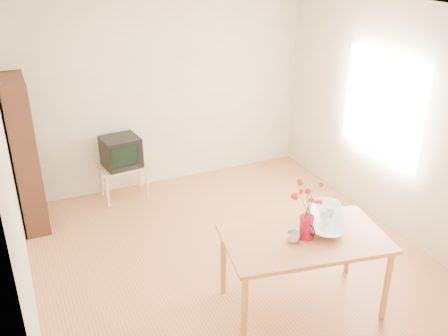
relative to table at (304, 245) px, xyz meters
name	(u,v)px	position (x,y,z in m)	size (l,w,h in m)	color
room	(239,151)	(-0.25, 0.83, 0.63)	(4.50, 4.50, 4.50)	#AF6F3E
table	(304,245)	(0.00, 0.00, 0.00)	(1.55, 1.05, 0.75)	#C67944
tv_stand	(123,171)	(-0.98, 2.80, -0.28)	(0.60, 0.45, 0.46)	#DDAF7C
bookshelf	(25,160)	(-2.13, 2.58, 0.17)	(0.28, 0.70, 1.80)	#331A11
pitcher	(306,228)	(0.00, 0.00, 0.18)	(0.14, 0.22, 0.21)	red
flowers	(308,200)	(0.00, 0.00, 0.45)	(0.24, 0.24, 0.34)	red
mug	(293,237)	(-0.14, -0.01, 0.13)	(0.12, 0.12, 0.09)	white
bowl	(329,202)	(0.31, 0.13, 0.30)	(0.46, 0.46, 0.43)	white
teacup_a	(325,207)	(0.27, 0.13, 0.25)	(0.07, 0.07, 0.06)	white
teacup_b	(331,204)	(0.36, 0.15, 0.25)	(0.07, 0.07, 0.07)	white
television	(121,151)	(-0.98, 2.81, -0.01)	(0.50, 0.47, 0.39)	black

